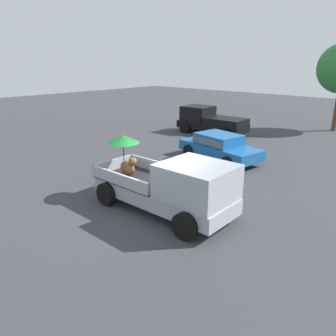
# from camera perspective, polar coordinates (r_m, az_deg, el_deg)

# --- Properties ---
(ground_plane) EXTENTS (80.00, 80.00, 0.00)m
(ground_plane) POSITION_cam_1_polar(r_m,az_deg,el_deg) (11.13, -0.95, -7.30)
(ground_plane) COLOR #38383D
(pickup_truck_main) EXTENTS (5.09, 2.33, 2.30)m
(pickup_truck_main) POSITION_cam_1_polar(r_m,az_deg,el_deg) (10.49, 0.65, -3.17)
(pickup_truck_main) COLOR black
(pickup_truck_main) RESTS_ON ground
(pickup_truck_red) EXTENTS (4.88, 2.34, 1.80)m
(pickup_truck_red) POSITION_cam_1_polar(r_m,az_deg,el_deg) (22.71, 7.31, 8.21)
(pickup_truck_red) COLOR black
(pickup_truck_red) RESTS_ON ground
(parked_sedan_far) EXTENTS (4.53, 2.52, 1.33)m
(parked_sedan_far) POSITION_cam_1_polar(r_m,az_deg,el_deg) (16.58, 8.98, 3.90)
(parked_sedan_far) COLOR black
(parked_sedan_far) RESTS_ON ground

